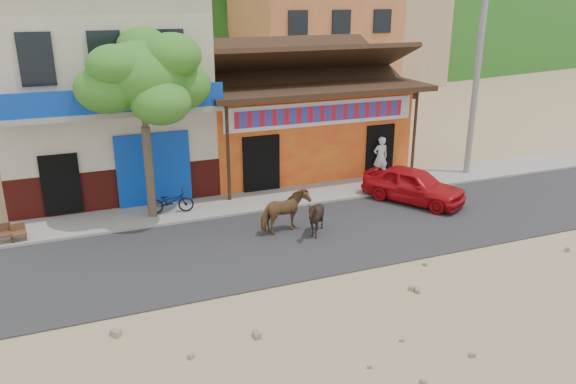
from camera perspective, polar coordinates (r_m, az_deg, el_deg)
name	(u,v)px	position (r m, az deg, el deg)	size (l,w,h in m)	color
ground	(360,271)	(15.37, 7.28, -8.00)	(120.00, 120.00, 0.00)	#9E825B
road	(321,236)	(17.37, 3.36, -4.45)	(60.00, 5.00, 0.04)	#28282B
sidewalk	(281,198)	(20.35, -0.75, -0.64)	(60.00, 2.00, 0.12)	gray
dance_club	(291,124)	(24.14, 0.32, 6.89)	(8.00, 6.00, 3.60)	orange
cafe_building	(104,96)	(22.21, -18.21, 9.29)	(7.00, 6.00, 7.00)	beige
apartment_front	(311,11)	(39.20, 2.34, 17.88)	(9.00, 9.00, 12.00)	#CC723F
apartment_rear	(382,21)	(48.69, 9.51, 16.76)	(8.00, 8.00, 10.00)	tan
tree	(145,127)	(18.24, -14.29, 6.41)	(3.00, 3.00, 6.00)	#2D721E
utility_pole	(477,74)	(23.49, 18.65, 11.29)	(0.24, 0.24, 8.00)	gray
cow_tan	(285,212)	(17.29, -0.32, -2.05)	(0.72, 1.59, 1.34)	brown
cow_dark	(316,217)	(17.10, 2.83, -2.60)	(0.96, 1.08, 1.19)	black
red_car	(414,185)	(20.38, 12.63, 0.70)	(1.47, 3.65, 1.24)	red
scooter	(171,201)	(19.13, -11.84, -0.94)	(0.53, 1.52, 0.80)	black
pedestrian	(380,157)	(22.56, 9.37, 3.51)	(0.61, 0.40, 1.67)	silver
cafe_chair_left	(2,227)	(18.48, -27.02, -3.14)	(0.46, 0.46, 0.99)	#4A2518
cafe_chair_right	(18,226)	(18.46, -25.76, -3.15)	(0.42, 0.42, 0.89)	#4D2B19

